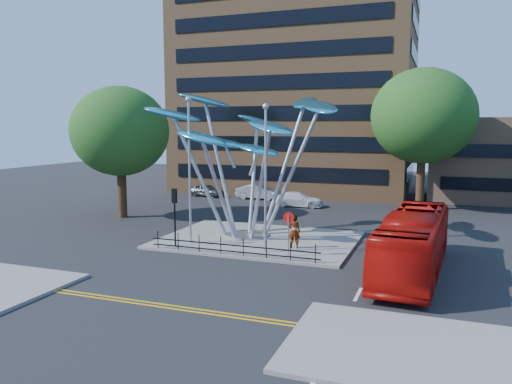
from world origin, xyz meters
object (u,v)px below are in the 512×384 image
at_px(leaf_sculpture, 247,131).
at_px(traffic_light_island, 175,205).
at_px(street_lamp_right, 266,165).
at_px(parked_car_mid, 259,192).
at_px(no_entry_sign_island, 289,226).
at_px(parked_car_right, 298,199).
at_px(tree_left, 120,131).
at_px(pedestrian, 294,231).
at_px(tree_right, 423,116).
at_px(street_lamp_left, 189,157).
at_px(parked_car_left, 206,190).
at_px(red_bus, 413,243).

xyz_separation_m(leaf_sculpture, traffic_light_island, (-2.93, -4.18, -4.26)).
xyz_separation_m(street_lamp_right, traffic_light_island, (-5.50, -0.50, -2.48)).
xyz_separation_m(traffic_light_island, parked_car_mid, (-2.24, 20.50, -1.89)).
relative_size(no_entry_sign_island, parked_car_right, 0.54).
relative_size(tree_left, pedestrian, 5.26).
height_order(tree_right, pedestrian, tree_right).
xyz_separation_m(tree_left, street_lamp_right, (14.50, -7.00, -1.70)).
bearing_deg(no_entry_sign_island, leaf_sculpture, 134.33).
bearing_deg(street_lamp_left, leaf_sculpture, 52.60).
relative_size(parked_car_left, parked_car_right, 0.85).
distance_m(red_bus, parked_car_right, 20.89).
xyz_separation_m(leaf_sculpture, street_lamp_right, (2.57, -3.68, -1.78)).
relative_size(street_lamp_right, parked_car_left, 2.17).
xyz_separation_m(street_lamp_left, no_entry_sign_island, (6.50, -0.98, -3.54)).
distance_m(tree_right, traffic_light_island, 24.06).
relative_size(tree_left, street_lamp_right, 1.24).
bearing_deg(parked_car_mid, street_lamp_right, -158.17).
bearing_deg(red_bus, no_entry_sign_island, 179.77).
height_order(no_entry_sign_island, pedestrian, no_entry_sign_island).
xyz_separation_m(street_lamp_left, traffic_light_island, (-0.50, -1.00, -2.74)).
bearing_deg(traffic_light_island, leaf_sculpture, 54.96).
relative_size(tree_right, no_entry_sign_island, 4.94).
bearing_deg(street_lamp_right, tree_right, 68.46).
relative_size(red_bus, pedestrian, 5.60).
relative_size(street_lamp_left, street_lamp_right, 1.06).
distance_m(tree_left, street_lamp_right, 16.19).
bearing_deg(red_bus, street_lamp_left, 177.42).
height_order(street_lamp_left, pedestrian, street_lamp_left).
height_order(tree_right, parked_car_mid, tree_right).
bearing_deg(street_lamp_left, pedestrian, 8.40).
bearing_deg(parked_car_right, traffic_light_island, 166.47).
bearing_deg(tree_left, tree_right, 28.61).
height_order(parked_car_mid, parked_car_right, parked_car_mid).
bearing_deg(parked_car_left, street_lamp_left, -148.26).
relative_size(tree_right, parked_car_right, 2.68).
bearing_deg(tree_right, street_lamp_left, -124.05).
distance_m(leaf_sculpture, street_lamp_left, 4.28).
distance_m(tree_left, parked_car_left, 14.41).
relative_size(tree_left, parked_car_left, 2.69).
bearing_deg(pedestrian, parked_car_mid, -75.09).
height_order(leaf_sculpture, parked_car_mid, leaf_sculpture).
xyz_separation_m(no_entry_sign_island, parked_car_mid, (-9.24, 20.48, -1.09)).
bearing_deg(parked_car_mid, tree_right, -93.08).
distance_m(traffic_light_island, no_entry_sign_island, 7.05).
distance_m(street_lamp_left, parked_car_right, 17.23).
bearing_deg(pedestrian, red_bus, 149.70).
xyz_separation_m(red_bus, parked_car_right, (-10.81, 17.86, -0.87)).
xyz_separation_m(no_entry_sign_island, pedestrian, (-0.23, 1.91, -0.68)).
bearing_deg(street_lamp_right, no_entry_sign_island, -17.87).
distance_m(tree_left, red_bus, 24.43).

